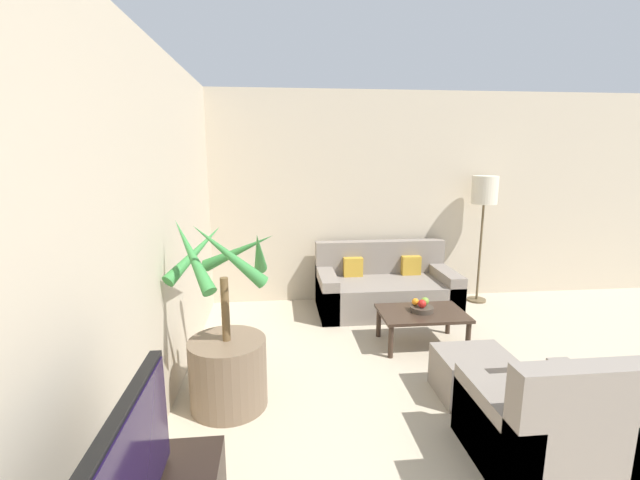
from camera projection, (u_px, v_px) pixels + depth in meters
wall_back at (445, 197)px, 5.67m from camera, size 7.73×0.06×2.70m
wall_left at (123, 258)px, 2.38m from camera, size 0.06×7.64×2.70m
television at (129, 477)px, 1.50m from camera, size 0.18×0.87×0.53m
potted_palm at (228, 356)px, 3.25m from camera, size 0.84×0.82×1.51m
sofa_loveseat at (385, 289)px, 5.31m from camera, size 1.67×0.86×0.82m
floor_lamp at (484, 196)px, 5.40m from camera, size 0.32×0.32×1.65m
coffee_table at (422, 316)px, 4.32m from camera, size 0.86×0.58×0.36m
fruit_bowl at (422, 309)px, 4.31m from camera, size 0.23×0.23×0.05m
apple_red at (422, 304)px, 4.27m from camera, size 0.08×0.08×0.08m
apple_green at (425, 301)px, 4.35m from camera, size 0.08×0.08×0.08m
orange_fruit at (415, 302)px, 4.34m from camera, size 0.07×0.07×0.07m
armchair at (547, 428)px, 2.63m from camera, size 0.83×0.79×0.83m
ottoman at (473, 374)px, 3.44m from camera, size 0.57×0.48×0.36m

